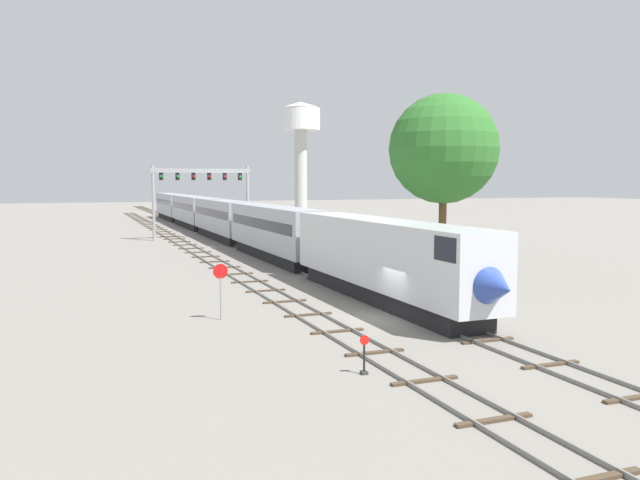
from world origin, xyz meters
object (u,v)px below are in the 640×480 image
Objects in this scene: trackside_tree_left at (444,149)px; switch_stand at (364,360)px; passenger_train at (221,218)px; signal_gantry at (202,185)px; stop_sign at (221,284)px; water_tower at (301,130)px.

switch_stand is at bearing -128.15° from trackside_tree_left.
switch_stand is (-7.10, -56.80, -2.09)m from passenger_train.
signal_gantry is at bearing 105.32° from trackside_tree_left.
trackside_tree_left is (18.16, 8.38, 7.48)m from stop_sign.
stop_sign reaches higher than switch_stand.
switch_stand is at bearing -94.83° from signal_gantry.
water_tower is 89.35m from trackside_tree_left.
stop_sign is at bearing -111.57° from water_tower.
trackside_tree_left is (8.16, -37.38, 6.75)m from passenger_train.
water_tower is at bearing 60.80° from passenger_train.
signal_gantry reaches higher than switch_stand.
stop_sign is (-10.00, -45.76, -0.74)m from passenger_train.
switch_stand is at bearing -75.29° from stop_sign.
water_tower reaches higher than switch_stand.
signal_gantry is 4.20× the size of stop_sign.
water_tower is at bearing 77.36° from trackside_tree_left.
passenger_train is 46.85m from stop_sign.
water_tower is (29.87, 48.81, 11.18)m from signal_gantry.
trackside_tree_left is at bearing -102.64° from water_tower.
passenger_train reaches higher than stop_sign.
passenger_train is 4.66× the size of water_tower.
signal_gantry is at bearing 85.17° from switch_stand.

